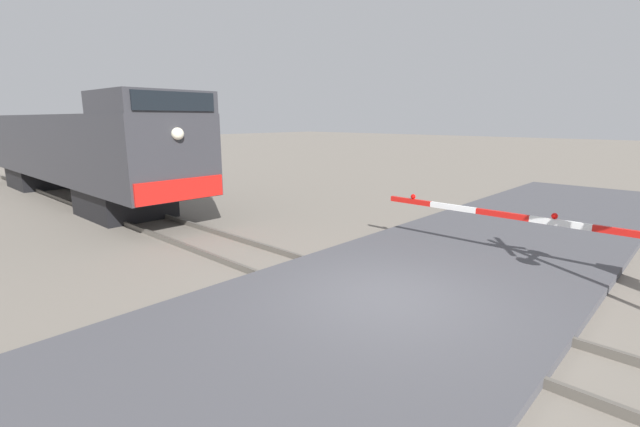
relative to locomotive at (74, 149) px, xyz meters
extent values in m
plane|color=slate|center=(0.00, -16.13, -2.19)|extent=(160.00, 160.00, 0.00)
cube|color=#59544C|center=(-0.72, -16.13, -2.12)|extent=(0.08, 80.00, 0.15)
cube|color=#59544C|center=(0.72, -16.13, -2.12)|extent=(0.08, 80.00, 0.15)
cube|color=#47474C|center=(0.00, -16.13, -2.11)|extent=(36.00, 5.88, 0.16)
cube|color=black|center=(0.00, -4.68, -1.67)|extent=(2.52, 3.20, 1.05)
cube|color=black|center=(0.00, 5.24, -1.67)|extent=(2.52, 3.20, 1.05)
cube|color=#333338|center=(0.00, 0.28, 0.13)|extent=(2.96, 18.05, 2.55)
cube|color=#333338|center=(0.00, -7.29, 1.74)|extent=(2.90, 2.90, 0.66)
cube|color=black|center=(0.00, -8.77, 1.74)|extent=(2.52, 0.06, 0.53)
cube|color=red|center=(0.00, -8.78, -0.79)|extent=(2.81, 0.08, 0.64)
sphere|color=#F2EACC|center=(0.00, -8.79, 0.84)|extent=(0.36, 0.36, 0.36)
cube|color=red|center=(4.09, -19.17, -1.02)|extent=(0.10, 1.27, 0.14)
cube|color=white|center=(4.09, -17.90, -1.02)|extent=(0.10, 1.27, 0.14)
cube|color=red|center=(4.09, -16.63, -1.02)|extent=(0.10, 1.27, 0.14)
cube|color=white|center=(4.09, -15.35, -1.02)|extent=(0.10, 1.27, 0.14)
cube|color=red|center=(4.09, -14.08, -1.02)|extent=(0.10, 1.27, 0.14)
sphere|color=red|center=(4.09, -17.78, -0.88)|extent=(0.14, 0.14, 0.14)
sphere|color=red|center=(4.09, -14.15, -0.88)|extent=(0.14, 0.14, 0.14)
camera|label=1|loc=(-6.39, -20.33, 1.26)|focal=24.13mm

